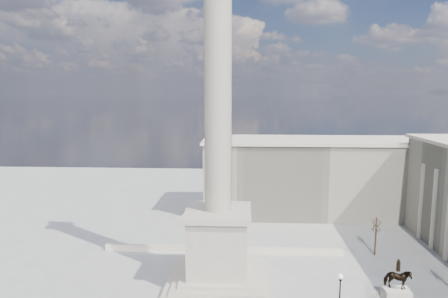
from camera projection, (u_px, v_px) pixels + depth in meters
name	position (u px, v px, depth m)	size (l,w,h in m)	color
nelsons_column	(218.00, 195.00, 54.38)	(14.00, 14.00, 49.85)	#B2A794
balustrade_wall	(223.00, 250.00, 67.00)	(40.00, 0.60, 1.10)	beige
building_northeast	(319.00, 176.00, 88.56)	(51.00, 17.00, 16.60)	#AFAA8F
victorian_lamp	(340.00, 297.00, 44.80)	(0.57, 0.57, 6.70)	black
bare_tree_far	(376.00, 224.00, 65.41)	(1.66, 1.66, 6.78)	#332319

